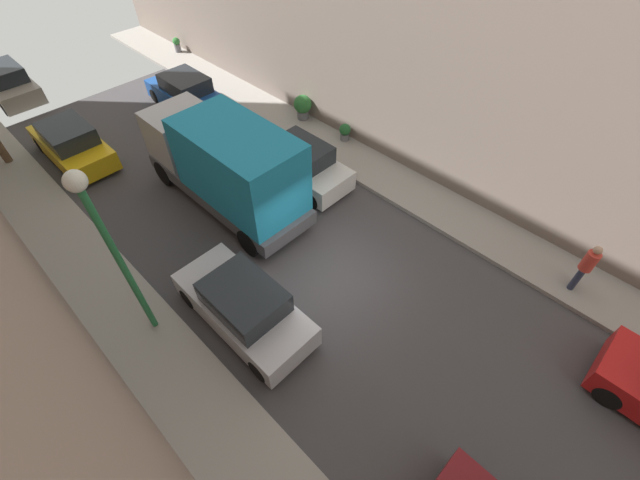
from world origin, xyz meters
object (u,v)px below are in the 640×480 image
(delivery_truck, at_px, (226,165))
(potted_plant_1, at_px, (345,131))
(parked_car_left_4, at_px, (7,83))
(parked_car_right_1, at_px, (299,163))
(potted_plant_0, at_px, (303,106))
(pedestrian, at_px, (586,266))
(parked_car_left_3, at_px, (72,144))
(parked_car_left_2, at_px, (244,306))
(potted_plant_3, at_px, (177,44))
(parked_car_right_2, at_px, (186,93))
(lamp_post, at_px, (107,238))

(delivery_truck, bearing_deg, potted_plant_1, -2.39)
(parked_car_left_4, relative_size, parked_car_right_1, 1.00)
(delivery_truck, bearing_deg, potted_plant_0, 21.58)
(parked_car_left_4, height_order, pedestrian, pedestrian)
(parked_car_left_3, height_order, delivery_truck, delivery_truck)
(pedestrian, bearing_deg, parked_car_left_2, 140.90)
(parked_car_left_2, relative_size, parked_car_left_3, 1.00)
(parked_car_left_2, relative_size, potted_plant_0, 3.90)
(potted_plant_0, distance_m, potted_plant_3, 10.05)
(potted_plant_0, bearing_deg, parked_car_right_2, 122.15)
(potted_plant_3, bearing_deg, potted_plant_0, -89.75)
(parked_car_right_2, relative_size, lamp_post, 0.80)
(parked_car_left_2, distance_m, parked_car_right_2, 12.24)
(potted_plant_3, height_order, lamp_post, lamp_post)
(parked_car_right_2, bearing_deg, potted_plant_0, -57.85)
(parked_car_left_2, xyz_separation_m, delivery_truck, (2.70, 4.11, 1.07))
(pedestrian, distance_m, potted_plant_3, 22.45)
(parked_car_left_2, height_order, pedestrian, pedestrian)
(parked_car_left_3, distance_m, lamp_post, 9.77)
(parked_car_left_4, bearing_deg, parked_car_right_1, -69.39)
(parked_car_left_3, height_order, pedestrian, pedestrian)
(parked_car_left_4, bearing_deg, parked_car_left_2, -90.00)
(parked_car_left_4, relative_size, pedestrian, 2.44)
(parked_car_left_4, relative_size, parked_car_right_2, 1.00)
(potted_plant_0, bearing_deg, pedestrian, -94.10)
(parked_car_left_4, xyz_separation_m, potted_plant_0, (8.32, -11.54, 0.04))
(parked_car_left_3, bearing_deg, potted_plant_0, -28.03)
(parked_car_right_1, height_order, potted_plant_3, parked_car_right_1)
(parked_car_left_4, bearing_deg, delivery_truck, -78.90)
(parked_car_right_1, bearing_deg, parked_car_right_2, 90.00)
(parked_car_left_3, distance_m, parked_car_left_4, 7.11)
(parked_car_right_2, height_order, delivery_truck, delivery_truck)
(potted_plant_3, bearing_deg, parked_car_left_4, 169.75)
(lamp_post, bearing_deg, pedestrian, -39.44)
(parked_car_right_2, relative_size, potted_plant_0, 3.90)
(parked_car_left_4, relative_size, potted_plant_3, 5.45)
(parked_car_right_1, bearing_deg, lamp_post, -165.57)
(parked_car_left_2, height_order, parked_car_right_2, same)
(parked_car_left_2, bearing_deg, parked_car_left_4, 90.00)
(parked_car_right_2, bearing_deg, parked_car_left_3, -177.67)
(parked_car_right_2, relative_size, delivery_truck, 0.64)
(parked_car_left_2, relative_size, parked_car_left_4, 1.00)
(parked_car_left_2, relative_size, potted_plant_1, 5.82)
(delivery_truck, height_order, pedestrian, delivery_truck)
(parked_car_right_2, bearing_deg, lamp_post, -127.98)
(parked_car_right_2, distance_m, lamp_post, 12.22)
(lamp_post, bearing_deg, potted_plant_0, 24.70)
(parked_car_right_2, relative_size, potted_plant_1, 5.82)
(parked_car_right_1, bearing_deg, potted_plant_0, 44.01)
(parked_car_left_4, distance_m, potted_plant_1, 16.32)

